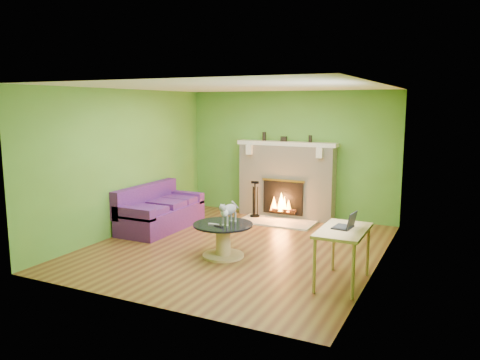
{
  "coord_description": "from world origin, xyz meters",
  "views": [
    {
      "loc": [
        3.31,
        -6.68,
        2.33
      ],
      "look_at": [
        -0.13,
        0.4,
        1.05
      ],
      "focal_mm": 35.0,
      "sensor_mm": 36.0,
      "label": 1
    }
  ],
  "objects_px": {
    "desk": "(343,236)",
    "cat": "(229,212)",
    "sofa": "(159,212)",
    "coffee_table": "(223,238)"
  },
  "relations": [
    {
      "from": "coffee_table",
      "to": "cat",
      "type": "height_order",
      "value": "cat"
    },
    {
      "from": "sofa",
      "to": "cat",
      "type": "xyz_separation_m",
      "value": [
        1.97,
        -0.91,
        0.38
      ]
    },
    {
      "from": "coffee_table",
      "to": "cat",
      "type": "relative_size",
      "value": 1.61
    },
    {
      "from": "coffee_table",
      "to": "cat",
      "type": "bearing_deg",
      "value": 32.01
    },
    {
      "from": "desk",
      "to": "cat",
      "type": "bearing_deg",
      "value": 169.13
    },
    {
      "from": "sofa",
      "to": "coffee_table",
      "type": "distance_m",
      "value": 2.12
    },
    {
      "from": "sofa",
      "to": "cat",
      "type": "height_order",
      "value": "cat"
    },
    {
      "from": "coffee_table",
      "to": "desk",
      "type": "bearing_deg",
      "value": -8.97
    },
    {
      "from": "sofa",
      "to": "cat",
      "type": "distance_m",
      "value": 2.21
    },
    {
      "from": "coffee_table",
      "to": "desk",
      "type": "height_order",
      "value": "desk"
    }
  ]
}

